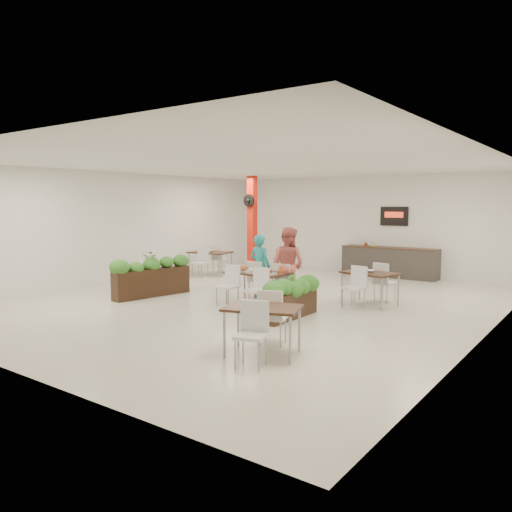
% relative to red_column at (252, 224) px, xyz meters
% --- Properties ---
extents(ground, '(12.00, 12.00, 0.00)m').
position_rel_red_column_xyz_m(ground, '(3.00, -3.79, -1.64)').
color(ground, beige).
rests_on(ground, ground).
extents(room_shell, '(10.10, 12.10, 3.22)m').
position_rel_red_column_xyz_m(room_shell, '(3.00, -3.79, 0.36)').
color(room_shell, white).
rests_on(room_shell, ground).
extents(red_column, '(0.40, 0.41, 3.20)m').
position_rel_red_column_xyz_m(red_column, '(0.00, 0.00, 0.00)').
color(red_column, red).
rests_on(red_column, ground).
extents(service_counter, '(3.00, 0.64, 2.20)m').
position_rel_red_column_xyz_m(service_counter, '(4.00, 1.86, -1.15)').
color(service_counter, '#2B2927').
rests_on(service_counter, ground).
extents(main_table, '(1.40, 1.63, 0.92)m').
position_rel_red_column_xyz_m(main_table, '(3.17, -4.09, -1.01)').
color(main_table, black).
rests_on(main_table, ground).
extents(diner_man, '(0.57, 0.38, 1.56)m').
position_rel_red_column_xyz_m(diner_man, '(2.78, -3.44, -0.86)').
color(diner_man, teal).
rests_on(diner_man, ground).
extents(diner_woman, '(0.86, 0.67, 1.76)m').
position_rel_red_column_xyz_m(diner_woman, '(3.58, -3.44, -0.76)').
color(diner_woman, '#D2645D').
rests_on(diner_woman, ground).
extents(planter_left, '(0.68, 2.15, 1.14)m').
position_rel_red_column_xyz_m(planter_left, '(0.47, -4.82, -1.11)').
color(planter_left, black).
rests_on(planter_left, ground).
extents(planter_right, '(0.41, 1.72, 0.89)m').
position_rel_red_column_xyz_m(planter_right, '(4.55, -4.82, -1.16)').
color(planter_right, black).
rests_on(planter_right, ground).
extents(side_table_a, '(1.41, 1.67, 0.92)m').
position_rel_red_column_xyz_m(side_table_a, '(-0.87, -1.10, -1.01)').
color(side_table_a, black).
rests_on(side_table_a, ground).
extents(side_table_b, '(1.32, 1.67, 0.92)m').
position_rel_red_column_xyz_m(side_table_b, '(5.27, -2.62, -1.01)').
color(side_table_b, black).
rests_on(side_table_b, ground).
extents(side_table_c, '(1.31, 1.67, 0.92)m').
position_rel_red_column_xyz_m(side_table_c, '(5.49, -7.16, -1.02)').
color(side_table_c, black).
rests_on(side_table_c, ground).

